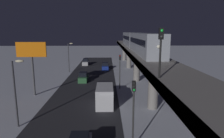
# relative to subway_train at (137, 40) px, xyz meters

# --- Properties ---
(ground_plane) EXTENTS (240.00, 240.00, 0.00)m
(ground_plane) POSITION_rel_subway_train_xyz_m (6.10, 16.49, -8.65)
(ground_plane) COLOR silver
(avenue_asphalt) EXTENTS (11.00, 107.32, 0.01)m
(avenue_asphalt) POSITION_rel_subway_train_xyz_m (10.10, 16.49, -8.65)
(avenue_asphalt) COLOR #28282D
(avenue_asphalt) RESTS_ON ground_plane
(elevated_railway) EXTENTS (5.00, 107.32, 6.87)m
(elevated_railway) POSITION_rel_subway_train_xyz_m (0.09, 16.49, -2.72)
(elevated_railway) COLOR gray
(elevated_railway) RESTS_ON ground_plane
(subway_train) EXTENTS (2.94, 36.87, 3.40)m
(subway_train) POSITION_rel_subway_train_xyz_m (0.00, 0.00, 0.00)
(subway_train) COLOR #999EA8
(subway_train) RESTS_ON elevated_railway
(rail_signal) EXTENTS (0.36, 0.41, 4.00)m
(rail_signal) POSITION_rel_subway_train_xyz_m (2.09, 26.85, 0.95)
(rail_signal) COLOR black
(rail_signal) RESTS_ON elevated_railway
(sedan_blue) EXTENTS (1.80, 4.36, 1.97)m
(sedan_blue) POSITION_rel_subway_train_xyz_m (6.90, -12.23, -7.86)
(sedan_blue) COLOR navy
(sedan_blue) RESTS_ON ground_plane
(sedan_green) EXTENTS (1.80, 4.14, 1.97)m
(sedan_green) POSITION_rel_subway_train_xyz_m (11.50, 1.10, -7.86)
(sedan_green) COLOR #2D6038
(sedan_green) RESTS_ON ground_plane
(sedan_silver_2) EXTENTS (1.80, 4.61, 1.97)m
(sedan_silver_2) POSITION_rel_subway_train_xyz_m (13.30, -20.09, -7.86)
(sedan_silver_2) COLOR #B2B2B7
(sedan_silver_2) RESTS_ON ground_plane
(box_truck) EXTENTS (2.40, 7.40, 2.80)m
(box_truck) POSITION_rel_subway_train_xyz_m (6.70, 14.17, -7.31)
(box_truck) COLOR black
(box_truck) RESTS_ON ground_plane
(traffic_light_near) EXTENTS (0.32, 0.44, 6.40)m
(traffic_light_near) POSITION_rel_subway_train_xyz_m (4.00, 25.97, -4.46)
(traffic_light_near) COLOR #2D2D2D
(traffic_light_near) RESTS_ON ground_plane
(traffic_light_mid) EXTENTS (0.32, 0.44, 6.40)m
(traffic_light_mid) POSITION_rel_subway_train_xyz_m (4.00, 7.16, -4.46)
(traffic_light_mid) COLOR #2D2D2D
(traffic_light_mid) RESTS_ON ground_plane
(commercial_billboard) EXTENTS (4.80, 0.36, 8.90)m
(commercial_billboard) POSITION_rel_subway_train_xyz_m (18.61, 10.32, -1.83)
(commercial_billboard) COLOR #4C4C51
(commercial_billboard) RESTS_ON ground_plane
(street_lamp_near) EXTENTS (1.35, 0.44, 7.65)m
(street_lamp_near) POSITION_rel_subway_train_xyz_m (16.18, 21.49, -3.84)
(street_lamp_near) COLOR #38383D
(street_lamp_near) RESTS_ON ground_plane
(street_lamp_far) EXTENTS (1.35, 0.44, 7.65)m
(street_lamp_far) POSITION_rel_subway_train_xyz_m (16.18, -8.51, -3.84)
(street_lamp_far) COLOR #38383D
(street_lamp_far) RESTS_ON ground_plane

